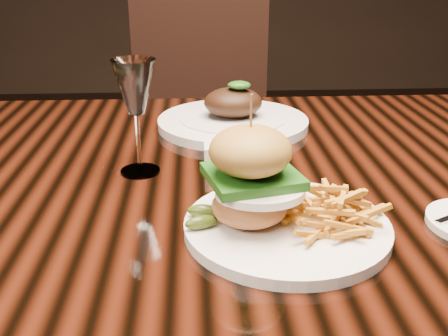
{
  "coord_description": "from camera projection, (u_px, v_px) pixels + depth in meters",
  "views": [
    {
      "loc": [
        -0.04,
        -0.8,
        1.08
      ],
      "look_at": [
        -0.01,
        -0.14,
        0.81
      ],
      "focal_mm": 42.0,
      "sensor_mm": 36.0,
      "label": 1
    }
  ],
  "objects": [
    {
      "name": "far_dish",
      "position": [
        233.0,
        118.0,
        1.06
      ],
      "size": [
        0.3,
        0.3,
        0.1
      ],
      "rotation": [
        0.0,
        0.0,
        -0.26
      ],
      "color": "white",
      "rests_on": "dining_table"
    },
    {
      "name": "chair_far",
      "position": [
        201.0,
        125.0,
        1.77
      ],
      "size": [
        0.46,
        0.47,
        0.95
      ],
      "rotation": [
        0.0,
        0.0,
        -0.01
      ],
      "color": "black",
      "rests_on": "ground"
    },
    {
      "name": "wine_glass",
      "position": [
        135.0,
        91.0,
        0.8
      ],
      "size": [
        0.07,
        0.07,
        0.18
      ],
      "color": "white",
      "rests_on": "dining_table"
    },
    {
      "name": "ramekin",
      "position": [
        228.0,
        152.0,
        0.88
      ],
      "size": [
        0.1,
        0.1,
        0.04
      ],
      "primitive_type": "cube",
      "rotation": [
        0.0,
        0.0,
        -0.33
      ],
      "color": "white",
      "rests_on": "dining_table"
    },
    {
      "name": "burger_plate",
      "position": [
        280.0,
        200.0,
        0.65
      ],
      "size": [
        0.26,
        0.26,
        0.18
      ],
      "rotation": [
        0.0,
        0.0,
        0.04
      ],
      "color": "white",
      "rests_on": "dining_table"
    },
    {
      "name": "dining_table",
      "position": [
        224.0,
        209.0,
        0.89
      ],
      "size": [
        1.6,
        0.9,
        0.75
      ],
      "color": "black",
      "rests_on": "ground"
    }
  ]
}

